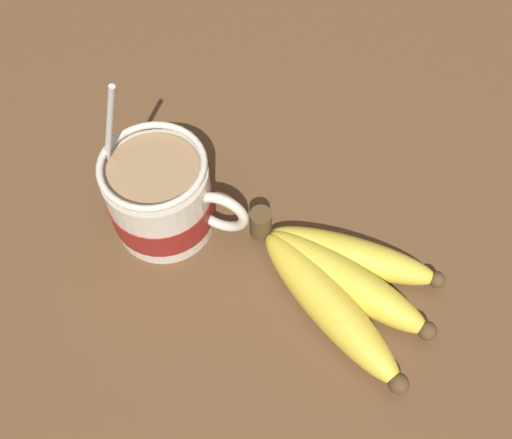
# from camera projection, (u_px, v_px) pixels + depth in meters

# --- Properties ---
(table) EXTENTS (1.10, 1.10, 0.03)m
(table) POSITION_uv_depth(u_px,v_px,m) (236.00, 216.00, 0.56)
(table) COLOR brown
(table) RESTS_ON ground
(coffee_mug) EXTENTS (0.14, 0.09, 0.17)m
(coffee_mug) POSITION_uv_depth(u_px,v_px,m) (161.00, 197.00, 0.50)
(coffee_mug) COLOR beige
(coffee_mug) RESTS_ON table
(banana_bunch) EXTENTS (0.18, 0.13, 0.04)m
(banana_bunch) POSITION_uv_depth(u_px,v_px,m) (340.00, 282.00, 0.49)
(banana_bunch) COLOR #4C381E
(banana_bunch) RESTS_ON table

